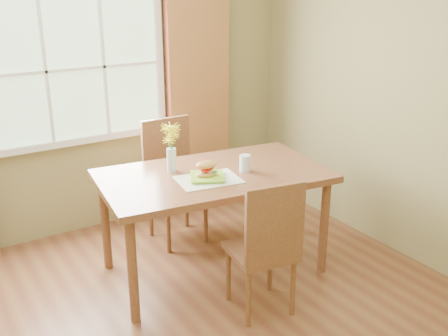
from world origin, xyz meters
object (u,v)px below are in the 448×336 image
at_px(chair_far, 172,174).
at_px(croissant_sandwich, 207,169).
at_px(dining_table, 214,183).
at_px(water_glass, 245,164).
at_px(flower_vase, 171,142).
at_px(chair_near, 267,244).

bearing_deg(chair_far, croissant_sandwich, -97.07).
height_order(dining_table, water_glass, water_glass).
distance_m(dining_table, chair_far, 0.73).
xyz_separation_m(water_glass, flower_vase, (-0.47, 0.30, 0.17)).
bearing_deg(croissant_sandwich, flower_vase, 127.48).
relative_size(dining_table, flower_vase, 4.85).
relative_size(chair_far, water_glass, 8.49).
height_order(chair_far, water_glass, chair_far).
xyz_separation_m(chair_near, chair_far, (0.02, 1.42, 0.04)).
distance_m(dining_table, chair_near, 0.73).
bearing_deg(flower_vase, water_glass, -32.13).
bearing_deg(croissant_sandwich, dining_table, 48.71).
height_order(chair_near, chair_far, chair_far).
bearing_deg(water_glass, chair_near, -111.34).
xyz_separation_m(dining_table, chair_near, (-0.01, -0.71, -0.20)).
bearing_deg(chair_near, croissant_sandwich, 108.29).
bearing_deg(water_glass, dining_table, 156.99).
distance_m(croissant_sandwich, water_glass, 0.33).
xyz_separation_m(chair_far, water_glass, (0.22, -0.81, 0.30)).
xyz_separation_m(croissant_sandwich, water_glass, (0.33, -0.01, -0.02)).
distance_m(dining_table, water_glass, 0.28).
height_order(chair_far, flower_vase, flower_vase).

